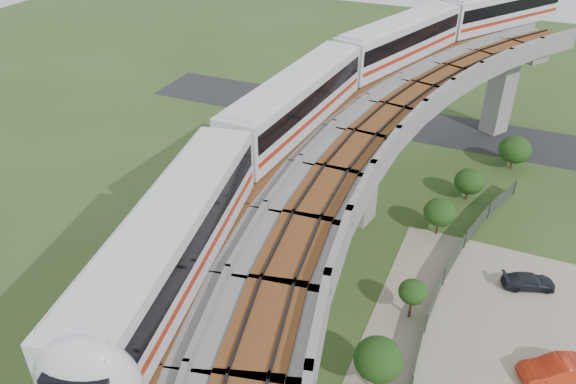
{
  "coord_description": "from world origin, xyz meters",
  "views": [
    {
      "loc": [
        10.59,
        -26.45,
        26.27
      ],
      "look_at": [
        -1.26,
        0.93,
        7.5
      ],
      "focal_mm": 35.0,
      "sensor_mm": 36.0,
      "label": 1
    }
  ],
  "objects": [
    {
      "name": "tree_0",
      "position": [
        11.61,
        24.11,
        1.98
      ],
      "size": [
        2.95,
        2.95,
        3.24
      ],
      "color": "#382314",
      "rests_on": "ground"
    },
    {
      "name": "metro_train",
      "position": [
        1.29,
        10.55,
        12.31
      ],
      "size": [
        16.63,
        60.33,
        3.64
      ],
      "color": "silver",
      "rests_on": "ground"
    },
    {
      "name": "fence",
      "position": [
        9.75,
        0.0,
        0.75
      ],
      "size": [
        3.87,
        38.73,
        1.5
      ],
      "color": "#2D382D",
      "rests_on": "ground"
    },
    {
      "name": "tree_1",
      "position": [
        8.54,
        16.93,
        1.78
      ],
      "size": [
        2.53,
        2.53,
        2.86
      ],
      "color": "#382314",
      "rests_on": "ground"
    },
    {
      "name": "tree_4",
      "position": [
        6.81,
        -5.48,
        2.57
      ],
      "size": [
        2.71,
        2.71,
        3.72
      ],
      "color": "#382314",
      "rests_on": "ground"
    },
    {
      "name": "car_dark",
      "position": [
        14.13,
        7.06,
        0.56
      ],
      "size": [
        3.85,
        2.61,
        1.04
      ],
      "primitive_type": "imported",
      "rotation": [
        0.0,
        0.0,
        1.93
      ],
      "color": "black",
      "rests_on": "dirt_lot"
    },
    {
      "name": "ground",
      "position": [
        0.0,
        0.0,
        0.0
      ],
      "size": [
        160.0,
        160.0,
        0.0
      ],
      "primitive_type": "plane",
      "color": "#33491D",
      "rests_on": "ground"
    },
    {
      "name": "tree_2",
      "position": [
        7.16,
        10.83,
        2.04
      ],
      "size": [
        2.49,
        2.49,
        3.11
      ],
      "color": "#382314",
      "rests_on": "ground"
    },
    {
      "name": "car_red",
      "position": [
        16.03,
        -0.53,
        0.73
      ],
      "size": [
        4.35,
        3.33,
        1.38
      ],
      "primitive_type": "imported",
      "rotation": [
        0.0,
        0.0,
        -1.05
      ],
      "color": "red",
      "rests_on": "dirt_lot"
    },
    {
      "name": "tree_3",
      "position": [
        7.27,
        1.02,
        2.13
      ],
      "size": [
        1.83,
        1.83,
        2.93
      ],
      "color": "#382314",
      "rests_on": "ground"
    },
    {
      "name": "viaduct",
      "position": [
        3.84,
        0.0,
        9.05
      ],
      "size": [
        19.58,
        73.98,
        11.4
      ],
      "color": "#99968E",
      "rests_on": "ground"
    },
    {
      "name": "asphalt_road",
      "position": [
        0.0,
        30.0,
        0.01
      ],
      "size": [
        60.0,
        8.0,
        0.03
      ],
      "primitive_type": "cube",
      "color": "#232326",
      "rests_on": "ground"
    }
  ]
}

